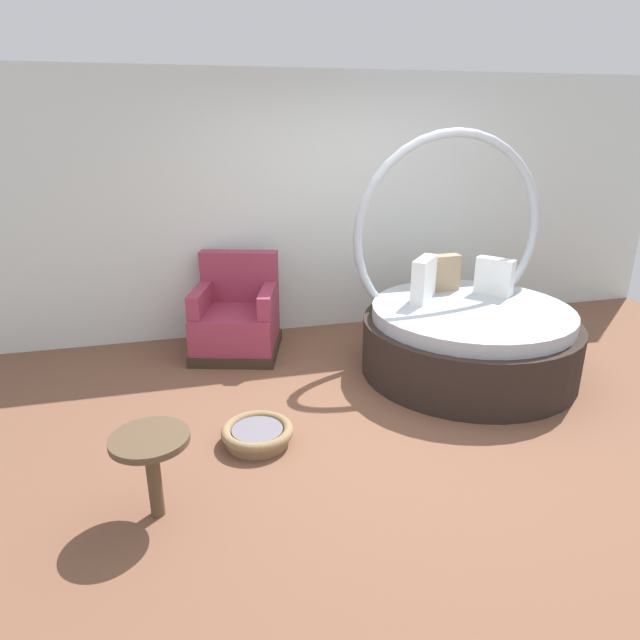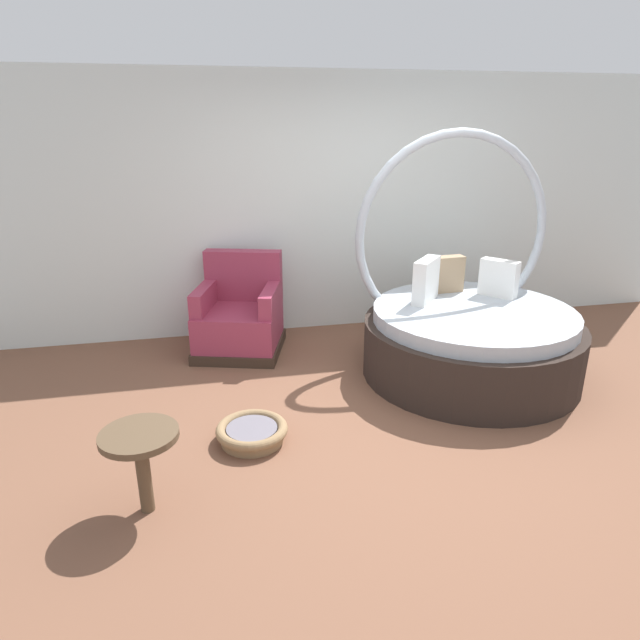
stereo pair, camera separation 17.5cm
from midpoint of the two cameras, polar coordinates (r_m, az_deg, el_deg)
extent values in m
cube|color=brown|center=(4.32, 8.93, -10.23)|extent=(8.00, 8.00, 0.02)
cube|color=silver|center=(5.86, 2.07, 11.75)|extent=(8.00, 0.12, 2.61)
cylinder|color=#2D231E|center=(5.08, 16.26, -2.82)|extent=(1.89, 1.89, 0.50)
cylinder|color=#B2BCC6|center=(4.97, 16.60, 0.45)|extent=(1.74, 1.74, 0.12)
torus|color=#B2BCC6|center=(5.26, 14.59, 8.47)|extent=(1.87, 0.08, 1.87)
cube|color=white|center=(5.34, 18.94, 4.11)|extent=(0.30, 0.34, 0.34)
cube|color=tan|center=(5.34, 13.80, 4.63)|extent=(0.35, 0.14, 0.34)
cube|color=white|center=(5.00, 11.93, 4.03)|extent=(0.34, 0.37, 0.39)
cube|color=#38281E|center=(5.47, -7.36, -2.72)|extent=(0.99, 0.99, 0.10)
cube|color=#99334C|center=(5.39, -7.46, -0.56)|extent=(0.94, 0.94, 0.34)
cube|color=#99334C|center=(5.55, -7.03, 4.63)|extent=(0.77, 0.37, 0.50)
cube|color=#99334C|center=(5.37, -10.94, 2.33)|extent=(0.31, 0.69, 0.22)
cube|color=#99334C|center=(5.24, -4.17, 2.21)|extent=(0.31, 0.69, 0.22)
cylinder|color=#8E704C|center=(4.01, -5.77, -12.03)|extent=(0.44, 0.44, 0.06)
torus|color=#8E704C|center=(3.97, -5.80, -11.23)|extent=(0.51, 0.51, 0.07)
cylinder|color=slate|center=(3.98, -5.79, -11.35)|extent=(0.36, 0.36, 0.05)
cylinder|color=brown|center=(3.39, -16.33, -15.17)|extent=(0.08, 0.08, 0.48)
cylinder|color=brown|center=(3.25, -16.78, -11.41)|extent=(0.44, 0.44, 0.04)
camera|label=1|loc=(0.09, -88.92, 0.39)|focal=30.88mm
camera|label=2|loc=(0.09, 91.08, -0.39)|focal=30.88mm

